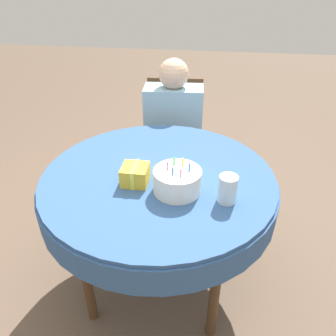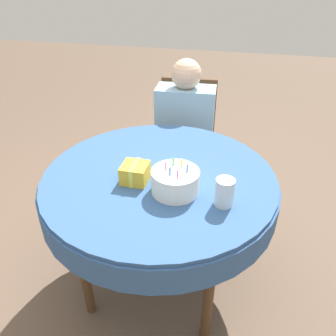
{
  "view_description": "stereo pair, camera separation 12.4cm",
  "coord_description": "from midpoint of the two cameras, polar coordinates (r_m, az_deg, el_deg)",
  "views": [
    {
      "loc": [
        0.24,
        -1.32,
        1.63
      ],
      "look_at": [
        0.05,
        -0.04,
        0.81
      ],
      "focal_mm": 35.0,
      "sensor_mm": 36.0,
      "label": 1
    },
    {
      "loc": [
        0.36,
        -1.29,
        1.63
      ],
      "look_at": [
        0.05,
        -0.04,
        0.81
      ],
      "focal_mm": 35.0,
      "sensor_mm": 36.0,
      "label": 2
    }
  ],
  "objects": [
    {
      "name": "ground_plane",
      "position": [
        2.11,
        0.53,
        -18.28
      ],
      "size": [
        12.0,
        12.0,
        0.0
      ],
      "primitive_type": "plane",
      "color": "brown"
    },
    {
      "name": "dining_table",
      "position": [
        1.65,
        0.64,
        -3.64
      ],
      "size": [
        1.16,
        1.16,
        0.75
      ],
      "color": "#335689",
      "rests_on": "ground_plane"
    },
    {
      "name": "chair",
      "position": [
        2.52,
        4.51,
        5.17
      ],
      "size": [
        0.49,
        0.49,
        0.91
      ],
      "rotation": [
        0.0,
        0.0,
        0.07
      ],
      "color": "#4C331E",
      "rests_on": "ground_plane"
    },
    {
      "name": "person",
      "position": [
        2.35,
        4.44,
        7.92
      ],
      "size": [
        0.42,
        0.32,
        1.1
      ],
      "rotation": [
        0.0,
        0.0,
        0.07
      ],
      "color": "#DBB293",
      "rests_on": "ground_plane"
    },
    {
      "name": "birthday_cake",
      "position": [
        1.46,
        3.72,
        -2.4
      ],
      "size": [
        0.22,
        0.22,
        0.15
      ],
      "color": "white",
      "rests_on": "dining_table"
    },
    {
      "name": "drinking_glass",
      "position": [
        1.41,
        12.32,
        -4.23
      ],
      "size": [
        0.08,
        0.08,
        0.13
      ],
      "color": "silver",
      "rests_on": "dining_table"
    },
    {
      "name": "gift_box",
      "position": [
        1.53,
        -3.44,
        -0.91
      ],
      "size": [
        0.12,
        0.13,
        0.09
      ],
      "color": "gold",
      "rests_on": "dining_table"
    }
  ]
}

